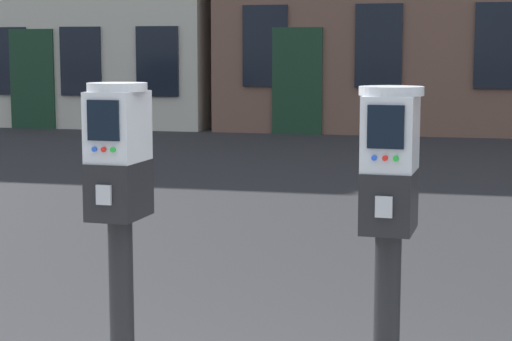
{
  "coord_description": "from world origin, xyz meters",
  "views": [
    {
      "loc": [
        0.87,
        -3.16,
        1.63
      ],
      "look_at": [
        0.13,
        -0.07,
        1.21
      ],
      "focal_mm": 62.57,
      "sensor_mm": 36.0,
      "label": 1
    }
  ],
  "objects": [
    {
      "name": "parking_meter_twin_adjacent",
      "position": [
        0.62,
        -0.18,
        1.09
      ],
      "size": [
        0.23,
        0.26,
        1.38
      ],
      "rotation": [
        0.0,
        0.0,
        -1.62
      ],
      "color": "black",
      "rests_on": "sidewalk_slab"
    },
    {
      "name": "parking_meter_near_kerb",
      "position": [
        -0.35,
        -0.18,
        1.09
      ],
      "size": [
        0.23,
        0.26,
        1.38
      ],
      "rotation": [
        0.0,
        0.0,
        -1.62
      ],
      "color": "black",
      "rests_on": "sidewalk_slab"
    }
  ]
}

